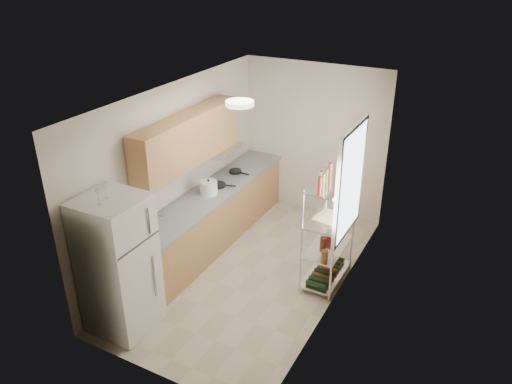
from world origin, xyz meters
TOP-DOWN VIEW (x-y plane):
  - room at (0.00, 0.00)m, footprint 2.52×4.42m
  - counter_run at (-0.92, 0.44)m, footprint 0.63×3.51m
  - upper_cabinets at (-1.05, 0.10)m, footprint 0.33×2.20m
  - range_hood at (-1.00, 0.90)m, footprint 0.50×0.60m
  - window at (1.23, 0.35)m, footprint 0.06×1.00m
  - bakers_rack at (1.00, 0.30)m, footprint 0.45×0.90m
  - ceiling_dome at (0.00, -0.30)m, footprint 0.34×0.34m
  - refrigerator at (-0.87, -1.71)m, footprint 0.72×0.72m
  - wine_glass_a at (-0.86, -1.86)m, footprint 0.07×0.07m
  - wine_glass_b at (-0.89, -1.71)m, footprint 0.07×0.07m
  - rice_cooker at (-0.91, 0.32)m, footprint 0.26×0.26m
  - frying_pan_large at (-0.93, 0.62)m, footprint 0.30×0.30m
  - frying_pan_small at (-0.95, 1.19)m, footprint 0.22×0.22m
  - cutting_board at (1.00, 0.26)m, footprint 0.35×0.42m
  - espresso_machine at (1.13, 0.63)m, footprint 0.17×0.23m
  - storage_bag at (0.96, 0.50)m, footprint 0.12×0.15m

SIDE VIEW (x-z plane):
  - counter_run at x=-0.92m, z-range 0.00..0.90m
  - storage_bag at x=0.96m, z-range 0.56..0.71m
  - refrigerator at x=-0.87m, z-range 0.00..1.74m
  - frying_pan_large at x=-0.93m, z-range 0.90..0.94m
  - frying_pan_small at x=-0.95m, z-range 0.90..0.94m
  - rice_cooker at x=-0.91m, z-range 0.90..1.11m
  - cutting_board at x=1.00m, z-range 1.01..1.04m
  - bakers_rack at x=1.00m, z-range 0.24..1.97m
  - espresso_machine at x=1.13m, z-range 1.01..1.26m
  - room at x=0.00m, z-range -0.01..2.61m
  - range_hood at x=-1.00m, z-range 1.33..1.45m
  - window at x=1.23m, z-range 0.82..2.28m
  - upper_cabinets at x=-1.05m, z-range 1.45..2.17m
  - wine_glass_a at x=-0.86m, z-range 1.74..1.92m
  - wine_glass_b at x=-0.89m, z-range 1.74..1.93m
  - ceiling_dome at x=0.00m, z-range 2.54..2.60m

